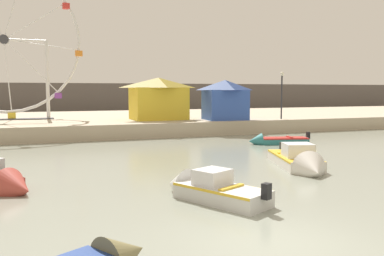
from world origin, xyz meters
TOP-DOWN VIEW (x-y plane):
  - ground_plane at (0.00, 0.00)m, footprint 240.00×240.00m
  - quay_promenade at (0.00, 29.96)m, footprint 110.00×19.94m
  - distant_town_skyline at (0.00, 55.25)m, footprint 140.00×3.00m
  - motorboat_white_red_stripe at (5.66, 6.88)m, footprint 2.78×4.98m
  - motorboat_pale_grey at (0.09, 3.85)m, footprint 2.72×3.85m
  - motorboat_teal_painted at (9.11, 14.50)m, footprint 3.92×1.91m
  - ferris_wheel_white_frame at (-6.93, 27.80)m, footprint 11.62×1.20m
  - carnival_booth_yellow_awning at (4.33, 23.95)m, footprint 4.60×3.37m
  - carnival_booth_blue_tent at (9.21, 22.02)m, footprint 3.66×3.36m
  - promenade_lamp_near at (13.80, 21.08)m, footprint 0.32×0.32m

SIDE VIEW (x-z plane):
  - ground_plane at x=0.00m, z-range 0.00..0.00m
  - motorboat_teal_painted at x=9.11m, z-range -0.28..0.74m
  - motorboat_pale_grey at x=0.09m, z-range -0.33..0.96m
  - motorboat_white_red_stripe at x=5.66m, z-range -0.44..1.09m
  - quay_promenade at x=0.00m, z-range 0.00..1.04m
  - distant_town_skyline at x=0.00m, z-range 0.00..4.40m
  - carnival_booth_blue_tent at x=9.21m, z-range 1.11..4.23m
  - carnival_booth_yellow_awning at x=4.33m, z-range 1.11..4.42m
  - promenade_lamp_near at x=13.80m, z-range 1.64..5.43m
  - ferris_wheel_white_frame at x=-6.93m, z-range 1.07..13.04m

